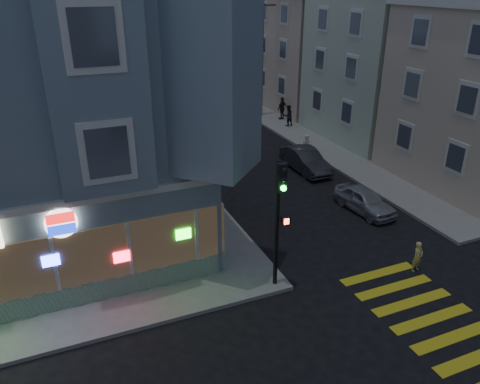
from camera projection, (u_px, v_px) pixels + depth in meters
ground at (239, 349)px, 14.32m from camera, size 120.00×120.00×0.00m
sidewalk_ne at (377, 105)px, 41.70m from camera, size 24.00×42.00×0.15m
row_house_b at (409, 57)px, 32.39m from camera, size 12.00×8.60×10.50m
row_house_c at (335, 52)px, 40.24m from camera, size 12.00×8.60×9.00m
row_house_d at (286, 32)px, 47.48m from camera, size 12.00×8.60×10.50m
utility_pole at (261, 57)px, 36.69m from camera, size 2.20×0.30×9.00m
street_tree_near at (235, 57)px, 42.15m from camera, size 3.00×3.00×5.30m
street_tree_far at (206, 46)px, 48.86m from camera, size 3.00×3.00×5.30m
running_child at (418, 257)px, 17.96m from camera, size 0.49×0.36×1.25m
pedestrian_a at (288, 116)px, 35.33m from camera, size 0.84×0.69×1.58m
pedestrian_b at (282, 108)px, 37.03m from camera, size 1.11×0.80×1.74m
parked_car_a at (365, 200)px, 22.63m from camera, size 1.70×3.56×1.17m
parked_car_b at (305, 160)px, 27.45m from camera, size 1.43×4.04×1.33m
parked_car_c at (218, 109)px, 38.00m from camera, size 2.21×4.91×1.40m
parked_car_d at (203, 96)px, 42.58m from camera, size 2.15×4.56×1.26m
traffic_signal at (280, 205)px, 15.77m from camera, size 0.59×0.54×4.82m
fire_hydrant at (307, 141)px, 30.87m from camera, size 0.52×0.30×0.89m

